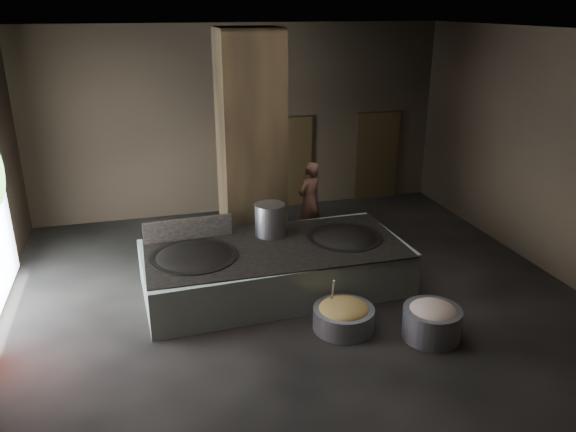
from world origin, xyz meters
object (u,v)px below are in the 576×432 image
object	(u,v)px
hearth_platform	(275,268)
veg_basin	(343,318)
stock_pot	(270,220)
wok_right	(344,241)
wok_left	(194,261)
meat_basin	(431,323)
cook	(310,200)

from	to	relation	value
hearth_platform	veg_basin	size ratio (longest dim) A/B	4.74
stock_pot	veg_basin	distance (m)	2.47
stock_pot	wok_right	bearing A→B (deg)	-21.04
veg_basin	wok_left	bearing A→B (deg)	143.79
wok_right	stock_pot	size ratio (longest dim) A/B	2.25
wok_left	meat_basin	distance (m)	4.06
wok_right	cook	distance (m)	2.08
veg_basin	cook	bearing A→B (deg)	80.79
stock_pot	meat_basin	distance (m)	3.48
wok_right	stock_pot	bearing A→B (deg)	158.96
wok_right	veg_basin	xyz separation A→B (m)	(-0.64, -1.68, -0.57)
cook	veg_basin	world-z (taller)	cook
wok_right	cook	xyz separation A→B (m)	(-0.03, 2.07, 0.11)
wok_left	wok_right	distance (m)	2.80
hearth_platform	wok_left	distance (m)	1.49
hearth_platform	meat_basin	size ratio (longest dim) A/B	5.15
stock_pot	meat_basin	bearing A→B (deg)	-55.87
meat_basin	cook	bearing A→B (deg)	98.03
stock_pot	meat_basin	world-z (taller)	stock_pot
wok_left	veg_basin	bearing A→B (deg)	-36.21
wok_right	stock_pot	distance (m)	1.44
wok_right	meat_basin	bearing A→B (deg)	-75.55
meat_basin	stock_pot	bearing A→B (deg)	124.13
wok_right	hearth_platform	bearing A→B (deg)	-177.88
stock_pot	veg_basin	world-z (taller)	stock_pot
wok_left	stock_pot	world-z (taller)	stock_pot
hearth_platform	stock_pot	bearing A→B (deg)	82.11
wok_left	wok_right	world-z (taller)	wok_left
hearth_platform	wok_right	distance (m)	1.39
wok_right	cook	size ratio (longest dim) A/B	0.79
cook	veg_basin	xyz separation A→B (m)	(-0.61, -3.76, -0.68)
stock_pot	cook	distance (m)	2.04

